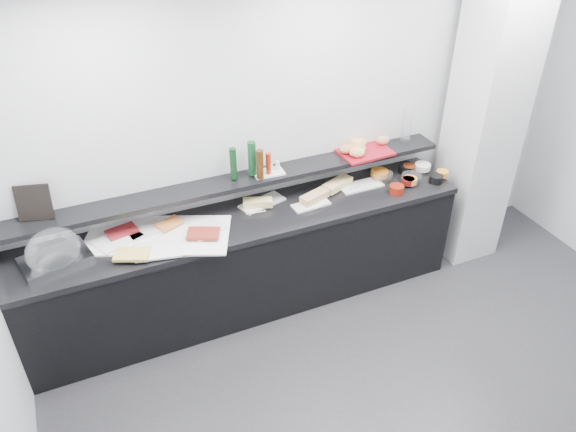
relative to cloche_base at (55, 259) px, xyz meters
name	(u,v)px	position (x,y,z in m)	size (l,w,h in m)	color
ground	(432,429)	(2.13, -1.72, -0.92)	(5.00, 5.00, 0.00)	#2D2D30
back_wall	(311,135)	(2.13, 0.28, 0.43)	(5.00, 0.02, 2.70)	silver
ceiling	(524,34)	(2.13, -1.72, 1.78)	(5.00, 5.00, 0.00)	white
column	(485,120)	(3.63, -0.07, 0.43)	(0.50, 0.50, 2.70)	silver
buffet_cabinet	(249,264)	(1.43, -0.02, -0.50)	(3.60, 0.60, 0.85)	black
counter_top	(246,220)	(1.43, -0.02, -0.05)	(3.62, 0.62, 0.05)	black
wall_shelf	(237,182)	(1.43, 0.15, 0.21)	(3.60, 0.25, 0.04)	black
cloche_base	(55,259)	(0.00, 0.00, 0.00)	(0.46, 0.31, 0.04)	silver
cloche_dome	(53,251)	(0.01, -0.05, 0.11)	(0.37, 0.25, 0.34)	white
linen_runner	(158,235)	(0.73, 0.01, -0.01)	(1.06, 0.50, 0.01)	white
platter_meat_a	(118,239)	(0.44, 0.06, 0.00)	(0.33, 0.22, 0.01)	white
food_meat_a	(122,231)	(0.49, 0.12, 0.02)	(0.22, 0.14, 0.02)	maroon
platter_salmon	(145,231)	(0.65, 0.08, 0.00)	(0.26, 0.17, 0.01)	silver
food_salmon	(169,223)	(0.84, 0.08, 0.02)	(0.19, 0.12, 0.02)	orange
platter_cheese	(159,250)	(0.69, -0.19, 0.00)	(0.33, 0.22, 0.01)	white
food_cheese	(132,254)	(0.50, -0.19, 0.02)	(0.24, 0.15, 0.02)	#DCC155
platter_meat_b	(207,230)	(1.09, -0.09, 0.00)	(0.27, 0.18, 0.01)	white
food_meat_b	(203,233)	(1.04, -0.15, 0.02)	(0.24, 0.15, 0.02)	maroon
sandwich_plate_left	(262,203)	(1.61, 0.12, -0.01)	(0.38, 0.16, 0.01)	silver
sandwich_food_left	(258,203)	(1.56, 0.08, 0.02)	(0.24, 0.09, 0.06)	#E3CA77
tongs_left	(256,212)	(1.51, -0.01, 0.00)	(0.01, 0.01, 0.16)	silver
sandwich_plate_mid	(311,205)	(1.97, -0.07, -0.01)	(0.31, 0.13, 0.01)	silver
sandwich_food_mid	(315,197)	(2.02, -0.02, 0.02)	(0.26, 0.10, 0.06)	tan
tongs_mid	(322,206)	(2.04, -0.13, 0.00)	(0.01, 0.01, 0.16)	silver
sandwich_plate_right	(361,186)	(2.49, 0.03, -0.01)	(0.38, 0.16, 0.01)	silver
sandwich_food_right	(337,184)	(2.29, 0.08, 0.02)	(0.29, 0.11, 0.06)	#E4C377
tongs_right	(357,187)	(2.44, 0.00, 0.00)	(0.01, 0.01, 0.16)	#AEB1B5
bowl_glass_fruit	(383,177)	(2.71, 0.05, 0.02)	(0.17, 0.17, 0.07)	white
fill_glass_fruit	(380,173)	(2.71, 0.09, 0.03)	(0.15, 0.15, 0.05)	orange
bowl_black_jam	(406,169)	(2.98, 0.09, 0.02)	(0.15, 0.15, 0.07)	black
fill_black_jam	(409,168)	(3.00, 0.07, 0.03)	(0.11, 0.11, 0.05)	#4F1D0B
bowl_glass_cream	(416,167)	(3.08, 0.08, 0.02)	(0.19, 0.19, 0.07)	white
fill_glass_cream	(423,167)	(3.12, 0.04, 0.03)	(0.14, 0.14, 0.05)	white
bowl_red_jam	(396,189)	(2.71, -0.18, 0.02)	(0.12, 0.12, 0.07)	maroon
fill_red_jam	(408,181)	(2.86, -0.12, 0.03)	(0.11, 0.11, 0.05)	#55100C
bowl_glass_salmon	(411,179)	(2.92, -0.08, 0.02)	(0.18, 0.18, 0.07)	silver
fill_glass_salmon	(410,181)	(2.88, -0.12, 0.03)	(0.12, 0.12, 0.05)	orange
bowl_black_fruit	(436,179)	(3.12, -0.17, 0.02)	(0.12, 0.12, 0.07)	black
fill_black_fruit	(442,173)	(3.21, -0.13, 0.03)	(0.10, 0.10, 0.05)	orange
framed_print	(34,203)	(-0.04, 0.21, 0.36)	(0.24, 0.02, 0.26)	black
print_art	(34,199)	(-0.04, 0.27, 0.36)	(0.16, 0.00, 0.22)	beige
condiment_tray	(269,173)	(1.69, 0.15, 0.24)	(0.24, 0.15, 0.01)	silver
bottle_green_a	(233,164)	(1.40, 0.17, 0.37)	(0.05, 0.05, 0.26)	#0D3216
bottle_brown	(260,164)	(1.60, 0.09, 0.36)	(0.06, 0.06, 0.24)	#3C210B
bottle_green_b	(252,158)	(1.56, 0.17, 0.38)	(0.07, 0.07, 0.28)	#103E1C
bottle_hot	(268,164)	(1.68, 0.13, 0.33)	(0.04, 0.04, 0.18)	#A0230B
shaker_salt	(271,168)	(1.71, 0.14, 0.28)	(0.03, 0.03, 0.07)	silver
shaker_pepper	(278,165)	(1.77, 0.16, 0.28)	(0.03, 0.03, 0.07)	silver
bread_tray	(365,152)	(2.57, 0.14, 0.24)	(0.44, 0.31, 0.02)	maroon
bread_roll_n	(358,143)	(2.56, 0.23, 0.29)	(0.15, 0.10, 0.08)	tan
bread_roll_ne	(383,140)	(2.77, 0.19, 0.29)	(0.12, 0.07, 0.08)	#BF7F49
bread_roll_sw	(359,153)	(2.46, 0.07, 0.29)	(0.12, 0.08, 0.08)	tan
bread_roll_s	(356,152)	(2.45, 0.09, 0.29)	(0.13, 0.08, 0.08)	#CB854D
bread_roll_midw	(348,149)	(2.42, 0.17, 0.29)	(0.16, 0.10, 0.08)	#AC6C41
bread_roll_mide	(358,148)	(2.50, 0.14, 0.29)	(0.15, 0.10, 0.08)	#AB7841
carafe	(407,127)	(3.00, 0.18, 0.38)	(0.09, 0.09, 0.30)	silver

